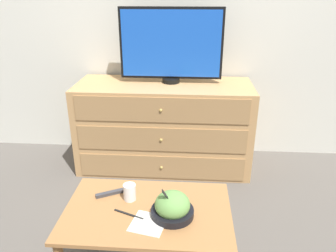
% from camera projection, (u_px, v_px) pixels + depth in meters
% --- Properties ---
extents(ground_plane, '(12.00, 12.00, 0.00)m').
position_uv_depth(ground_plane, '(172.00, 148.00, 3.32)').
color(ground_plane, '#56514C').
extents(wall_back, '(12.00, 0.05, 2.60)m').
position_uv_depth(wall_back, '(173.00, 13.00, 2.83)').
color(wall_back, silver).
rests_on(wall_back, ground_plane).
extents(dresser, '(1.48, 0.59, 0.76)m').
position_uv_depth(dresser, '(164.00, 126.00, 2.88)').
color(dresser, tan).
rests_on(dresser, ground_plane).
extents(tv, '(0.84, 0.14, 0.61)m').
position_uv_depth(tv, '(171.00, 45.00, 2.66)').
color(tv, black).
rests_on(tv, dresser).
extents(coffee_table, '(0.84, 0.54, 0.47)m').
position_uv_depth(coffee_table, '(148.00, 222.00, 1.68)').
color(coffee_table, '#9E6B3D').
rests_on(coffee_table, ground_plane).
extents(takeout_bowl, '(0.21, 0.21, 0.16)m').
position_uv_depth(takeout_bowl, '(172.00, 207.00, 1.59)').
color(takeout_bowl, black).
rests_on(takeout_bowl, coffee_table).
extents(drink_cup, '(0.07, 0.07, 0.09)m').
position_uv_depth(drink_cup, '(130.00, 193.00, 1.72)').
color(drink_cup, beige).
rests_on(drink_cup, coffee_table).
extents(napkin, '(0.19, 0.19, 0.00)m').
position_uv_depth(napkin, '(148.00, 223.00, 1.55)').
color(napkin, silver).
rests_on(napkin, coffee_table).
extents(knife, '(0.16, 0.07, 0.01)m').
position_uv_depth(knife, '(129.00, 214.00, 1.61)').
color(knife, black).
rests_on(knife, coffee_table).
extents(remote_control, '(0.15, 0.09, 0.02)m').
position_uv_depth(remote_control, '(110.00, 193.00, 1.77)').
color(remote_control, '#38383D').
rests_on(remote_control, coffee_table).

